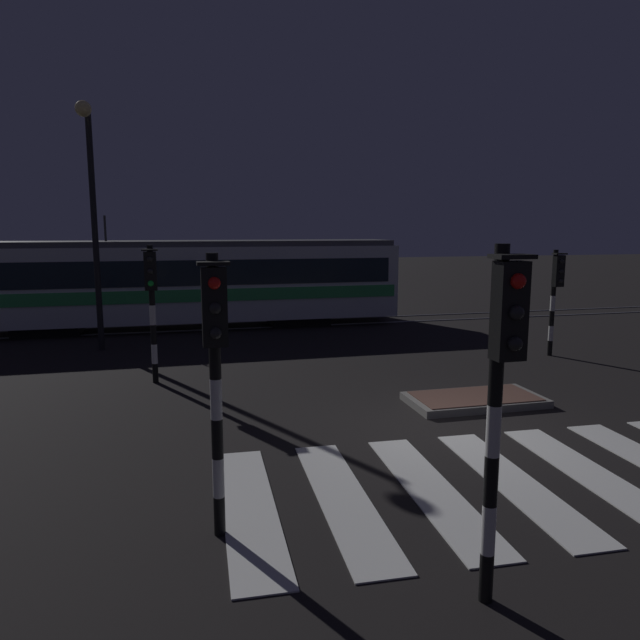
{
  "coord_description": "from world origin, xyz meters",
  "views": [
    {
      "loc": [
        -4.72,
        -9.46,
        3.72
      ],
      "look_at": [
        -1.2,
        4.69,
        1.4
      ],
      "focal_mm": 32.6,
      "sensor_mm": 36.0,
      "label": 1
    }
  ],
  "objects_px": {
    "tram": "(178,282)",
    "traffic_light_kerb_mid_left": "(501,375)",
    "traffic_light_corner_far_right": "(556,287)",
    "traffic_light_corner_far_left": "(152,293)",
    "traffic_light_corner_near_left": "(215,355)",
    "street_lamp_trackside_left": "(92,199)"
  },
  "relations": [
    {
      "from": "traffic_light_corner_near_left",
      "to": "tram",
      "type": "distance_m",
      "value": 15.44
    },
    {
      "from": "traffic_light_corner_far_right",
      "to": "traffic_light_corner_near_left",
      "type": "distance_m",
      "value": 12.89
    },
    {
      "from": "traffic_light_corner_far_left",
      "to": "traffic_light_corner_near_left",
      "type": "bearing_deg",
      "value": -82.59
    },
    {
      "from": "traffic_light_corner_near_left",
      "to": "traffic_light_corner_far_right",
      "type": "bearing_deg",
      "value": 37.62
    },
    {
      "from": "traffic_light_corner_far_left",
      "to": "tram",
      "type": "relative_size",
      "value": 0.2
    },
    {
      "from": "street_lamp_trackside_left",
      "to": "traffic_light_corner_far_right",
      "type": "bearing_deg",
      "value": -16.76
    },
    {
      "from": "traffic_light_corner_far_right",
      "to": "traffic_light_kerb_mid_left",
      "type": "bearing_deg",
      "value": -128.13
    },
    {
      "from": "traffic_light_corner_far_left",
      "to": "traffic_light_kerb_mid_left",
      "type": "relative_size",
      "value": 0.93
    },
    {
      "from": "traffic_light_corner_far_left",
      "to": "tram",
      "type": "height_order",
      "value": "tram"
    },
    {
      "from": "traffic_light_corner_far_left",
      "to": "traffic_light_corner_near_left",
      "type": "xyz_separation_m",
      "value": [
        0.98,
        -7.53,
        0.08
      ]
    },
    {
      "from": "tram",
      "to": "traffic_light_corner_far_left",
      "type": "bearing_deg",
      "value": -94.74
    },
    {
      "from": "traffic_light_kerb_mid_left",
      "to": "tram",
      "type": "relative_size",
      "value": 0.22
    },
    {
      "from": "traffic_light_kerb_mid_left",
      "to": "traffic_light_corner_far_right",
      "type": "bearing_deg",
      "value": 51.87
    },
    {
      "from": "traffic_light_corner_near_left",
      "to": "tram",
      "type": "relative_size",
      "value": 0.21
    },
    {
      "from": "tram",
      "to": "traffic_light_kerb_mid_left",
      "type": "bearing_deg",
      "value": -80.74
    },
    {
      "from": "street_lamp_trackside_left",
      "to": "tram",
      "type": "distance_m",
      "value": 5.2
    },
    {
      "from": "traffic_light_corner_far_left",
      "to": "tram",
      "type": "bearing_deg",
      "value": 85.26
    },
    {
      "from": "traffic_light_corner_far_right",
      "to": "traffic_light_corner_far_left",
      "type": "distance_m",
      "value": 11.19
    },
    {
      "from": "traffic_light_corner_far_left",
      "to": "traffic_light_corner_near_left",
      "type": "relative_size",
      "value": 0.97
    },
    {
      "from": "traffic_light_corner_near_left",
      "to": "street_lamp_trackside_left",
      "type": "xyz_separation_m",
      "value": [
        -2.71,
        11.75,
        2.28
      ]
    },
    {
      "from": "traffic_light_kerb_mid_left",
      "to": "street_lamp_trackside_left",
      "type": "relative_size",
      "value": 0.5
    },
    {
      "from": "traffic_light_corner_far_right",
      "to": "traffic_light_corner_far_left",
      "type": "bearing_deg",
      "value": -178.29
    }
  ]
}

